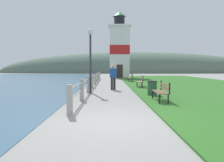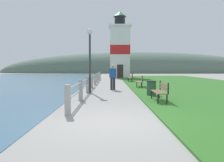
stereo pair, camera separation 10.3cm
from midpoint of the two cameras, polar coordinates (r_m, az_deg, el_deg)
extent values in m
plane|color=gray|center=(6.37, -0.11, -10.72)|extent=(160.00, 160.00, 0.00)
cube|color=#2D6623|center=(21.25, 20.33, -0.82)|extent=(12.00, 40.91, 0.06)
cube|color=#A8A399|center=(7.38, -11.11, -4.82)|extent=(0.18, 0.18, 1.01)
cube|color=#A8A399|center=(10.48, -7.90, -2.31)|extent=(0.18, 0.18, 1.01)
cube|color=#A8A399|center=(13.62, -6.17, -0.95)|extent=(0.18, 0.18, 1.01)
cube|color=#A8A399|center=(16.77, -5.09, -0.10)|extent=(0.18, 0.18, 1.01)
cube|color=#A8A399|center=(19.92, -4.35, 0.48)|extent=(0.18, 0.18, 1.01)
cube|color=#A8A399|center=(23.08, -3.82, 0.90)|extent=(0.18, 0.18, 1.01)
cube|color=#A8A399|center=(26.24, -3.41, 1.22)|extent=(0.18, 0.18, 1.01)
cube|color=#A8A399|center=(29.40, -3.09, 1.47)|extent=(0.18, 0.18, 1.01)
cylinder|color=#B2B2B7|center=(18.33, -4.70, 1.31)|extent=(0.06, 22.18, 0.06)
cylinder|color=#B2B2B7|center=(18.34, -4.69, 0.21)|extent=(0.06, 22.18, 0.06)
cube|color=brown|center=(10.03, 11.54, -2.81)|extent=(0.14, 1.63, 0.04)
cube|color=brown|center=(10.06, 12.36, -2.81)|extent=(0.14, 1.63, 0.04)
cube|color=brown|center=(10.09, 13.17, -2.80)|extent=(0.14, 1.63, 0.04)
cube|color=brown|center=(10.08, 13.68, -1.00)|extent=(0.08, 1.63, 0.11)
cube|color=brown|center=(10.10, 13.67, -1.89)|extent=(0.08, 1.63, 0.11)
cube|color=black|center=(9.29, 12.22, -4.85)|extent=(0.05, 0.05, 0.45)
cube|color=black|center=(10.82, 10.52, -3.65)|extent=(0.05, 0.05, 0.45)
cube|color=black|center=(9.37, 14.44, -4.81)|extent=(0.05, 0.05, 0.45)
cube|color=black|center=(10.89, 12.45, -3.62)|extent=(0.05, 0.05, 0.45)
cube|color=black|center=(9.33, 14.78, -1.95)|extent=(0.05, 0.05, 0.49)
cube|color=black|center=(10.86, 12.73, -1.16)|extent=(0.05, 0.05, 0.49)
cube|color=brown|center=(17.17, 6.80, -0.14)|extent=(0.33, 1.90, 0.04)
cube|color=brown|center=(17.17, 7.29, -0.15)|extent=(0.33, 1.90, 0.04)
cube|color=brown|center=(17.17, 7.78, -0.15)|extent=(0.33, 1.90, 0.04)
cube|color=brown|center=(17.16, 8.08, 0.91)|extent=(0.27, 1.89, 0.11)
cube|color=brown|center=(17.17, 8.07, 0.38)|extent=(0.27, 1.89, 0.11)
cube|color=black|center=(16.26, 6.70, -1.21)|extent=(0.06, 0.06, 0.45)
cube|color=black|center=(18.10, 6.64, -0.73)|extent=(0.06, 0.06, 0.45)
cube|color=black|center=(16.27, 8.00, -1.22)|extent=(0.06, 0.06, 0.45)
cube|color=black|center=(18.11, 7.81, -0.74)|extent=(0.06, 0.06, 0.45)
cube|color=black|center=(16.24, 8.19, 0.43)|extent=(0.06, 0.06, 0.49)
cube|color=black|center=(18.09, 7.97, 0.75)|extent=(0.06, 0.06, 0.49)
cube|color=brown|center=(23.71, 4.50, 0.89)|extent=(0.19, 1.78, 0.04)
cube|color=brown|center=(23.71, 4.85, 0.88)|extent=(0.19, 1.78, 0.04)
cube|color=brown|center=(23.72, 5.21, 0.88)|extent=(0.19, 1.78, 0.04)
cube|color=brown|center=(23.71, 5.42, 1.65)|extent=(0.14, 1.78, 0.11)
cube|color=brown|center=(23.72, 5.42, 1.27)|extent=(0.14, 1.78, 0.11)
cube|color=black|center=(22.86, 4.49, 0.17)|extent=(0.05, 0.05, 0.45)
cube|color=black|center=(24.58, 4.33, 0.41)|extent=(0.05, 0.05, 0.45)
cube|color=black|center=(22.87, 5.42, 0.17)|extent=(0.05, 0.05, 0.45)
cube|color=black|center=(24.60, 5.19, 0.41)|extent=(0.05, 0.05, 0.45)
cube|color=black|center=(22.85, 5.55, 1.34)|extent=(0.05, 0.05, 0.49)
cube|color=black|center=(24.58, 5.31, 1.50)|extent=(0.05, 0.05, 0.49)
cube|color=white|center=(33.76, 2.12, 7.37)|extent=(2.93, 2.93, 7.64)
cube|color=red|center=(33.79, 2.12, 8.02)|extent=(2.97, 2.97, 1.37)
cube|color=white|center=(34.25, 2.14, 13.97)|extent=(3.37, 3.37, 0.25)
cylinder|color=black|center=(34.41, 2.14, 15.32)|extent=(1.61, 1.61, 1.40)
cone|color=#23703D|center=(34.65, 2.15, 17.08)|extent=(2.02, 2.02, 0.77)
cube|color=#332823|center=(32.21, 2.23, 2.54)|extent=(0.90, 0.06, 2.00)
cylinder|color=#28282D|center=(15.22, 0.06, -0.73)|extent=(0.16, 0.16, 0.86)
cylinder|color=#28282D|center=(15.29, 0.74, -0.71)|extent=(0.16, 0.16, 0.86)
cube|color=#1E4C99|center=(15.22, 0.40, 2.12)|extent=(0.49, 0.37, 0.65)
sphere|color=tan|center=(15.21, 0.40, 3.87)|extent=(0.23, 0.23, 0.23)
cylinder|color=#2D5138|center=(12.09, 10.49, -2.06)|extent=(0.50, 0.50, 0.80)
cylinder|color=black|center=(12.06, 10.52, -0.07)|extent=(0.54, 0.54, 0.04)
cylinder|color=#333338|center=(13.61, -5.56, 4.51)|extent=(0.12, 0.12, 3.60)
sphere|color=white|center=(13.79, -5.61, 12.76)|extent=(0.36, 0.36, 0.36)
ellipsoid|color=#566B5B|center=(63.97, 6.79, 2.13)|extent=(80.00, 16.00, 12.00)
camera|label=1|loc=(0.05, -89.86, 0.01)|focal=35.00mm
camera|label=2|loc=(0.05, 90.14, -0.01)|focal=35.00mm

